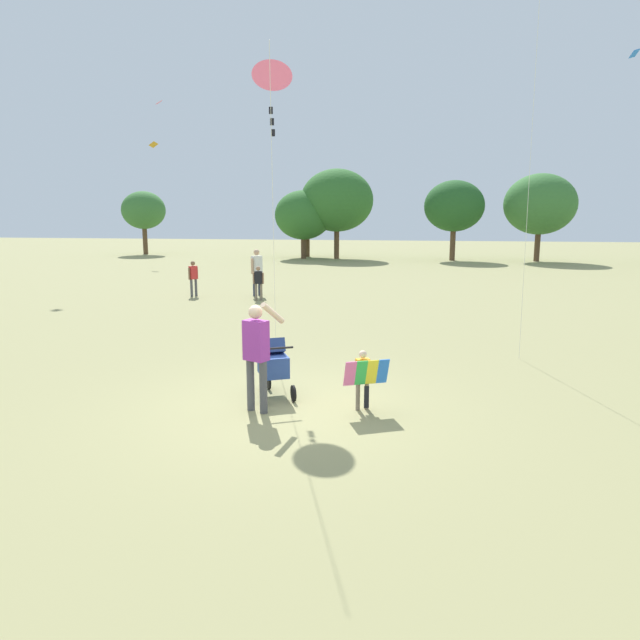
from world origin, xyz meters
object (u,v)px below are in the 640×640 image
(stroller, at_px, (273,362))
(kite_adult_black, at_px, (272,78))
(child_with_butterfly_kite, at_px, (363,375))
(person_adult_flyer, at_px, (256,348))
(person_red_shirt, at_px, (258,280))
(person_sitting_far, at_px, (257,269))
(person_couple_left, at_px, (193,276))

(stroller, xyz_separation_m, kite_adult_black, (-0.52, 2.34, 5.15))
(child_with_butterfly_kite, relative_size, person_adult_flyer, 0.54)
(kite_adult_black, xyz_separation_m, person_red_shirt, (-2.68, 8.42, -5.03))
(person_red_shirt, xyz_separation_m, person_sitting_far, (-0.37, 1.13, 0.32))
(stroller, bearing_deg, kite_adult_black, 102.40)
(stroller, bearing_deg, child_with_butterfly_kite, -17.41)
(person_couple_left, bearing_deg, stroller, -62.48)
(child_with_butterfly_kite, relative_size, stroller, 0.89)
(stroller, height_order, person_sitting_far, person_sitting_far)
(kite_adult_black, bearing_deg, person_adult_flyer, -81.74)
(child_with_butterfly_kite, height_order, person_red_shirt, person_red_shirt)
(person_adult_flyer, distance_m, kite_adult_black, 5.70)
(kite_adult_black, height_order, person_sitting_far, kite_adult_black)
(child_with_butterfly_kite, height_order, person_sitting_far, person_sitting_far)
(person_adult_flyer, bearing_deg, stroller, 86.17)
(person_adult_flyer, xyz_separation_m, stroller, (0.06, 0.82, -0.43))
(kite_adult_black, relative_size, person_red_shirt, 4.86)
(child_with_butterfly_kite, distance_m, stroller, 1.69)
(stroller, xyz_separation_m, person_red_shirt, (-3.20, 10.77, 0.13))
(person_red_shirt, xyz_separation_m, person_couple_left, (-2.73, 0.62, 0.06))
(child_with_butterfly_kite, distance_m, person_adult_flyer, 1.75)
(child_with_butterfly_kite, xyz_separation_m, kite_adult_black, (-2.12, 2.85, 5.17))
(stroller, bearing_deg, person_adult_flyer, -93.83)
(person_adult_flyer, distance_m, person_sitting_far, 13.20)
(kite_adult_black, bearing_deg, child_with_butterfly_kite, -53.27)
(child_with_butterfly_kite, relative_size, person_red_shirt, 0.79)
(child_with_butterfly_kite, relative_size, person_sitting_far, 0.55)
(child_with_butterfly_kite, height_order, kite_adult_black, kite_adult_black)
(kite_adult_black, bearing_deg, stroller, -77.60)
(stroller, relative_size, kite_adult_black, 0.18)
(stroller, height_order, person_couple_left, person_couple_left)
(kite_adult_black, distance_m, person_red_shirt, 10.17)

